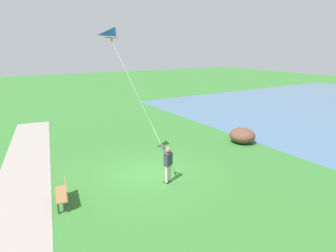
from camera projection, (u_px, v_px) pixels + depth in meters
The scene contains 6 objects.
ground_plane at pixel (147, 173), 14.22m from camera, with size 120.00×120.00×0.00m, color #33702D.
walkway_path at pixel (14, 236), 9.49m from camera, with size 2.40×32.00×0.02m, color gray.
person_kite_flyer at pixel (168, 161), 13.00m from camera, with size 0.49×0.63×1.83m.
flying_kite at pixel (115, 36), 13.39m from camera, with size 1.55×3.13×5.20m.
park_bench_near_walkway at pixel (63, 192), 11.31m from camera, with size 0.68×1.55×0.88m.
lakeside_shrub at pixel (242, 135), 18.71m from camera, with size 1.64×1.72×0.99m, color brown.
Camera 1 is at (6.00, 11.67, 6.07)m, focal length 30.35 mm.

